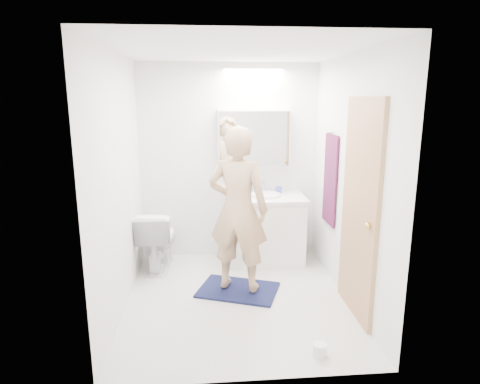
{
  "coord_description": "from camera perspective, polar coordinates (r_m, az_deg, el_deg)",
  "views": [
    {
      "loc": [
        -0.3,
        -3.82,
        1.99
      ],
      "look_at": [
        0.05,
        0.25,
        1.05
      ],
      "focal_mm": 30.84,
      "sensor_mm": 36.0,
      "label": 1
    }
  ],
  "objects": [
    {
      "name": "soap_bottle_a",
      "position": [
        5.07,
        0.09,
        0.82
      ],
      "size": [
        0.11,
        0.11,
        0.21
      ],
      "primitive_type": "imported",
      "rotation": [
        0.0,
        0.0,
        0.49
      ],
      "color": "#C6C180",
      "rests_on": "countertop"
    },
    {
      "name": "towel",
      "position": [
        4.67,
        12.36,
        1.67
      ],
      "size": [
        0.02,
        0.42,
        1.0
      ],
      "primitive_type": "cube",
      "color": "#13133B",
      "rests_on": "wall_right"
    },
    {
      "name": "sink_basin",
      "position": [
        5.0,
        3.56,
        -0.4
      ],
      "size": [
        0.36,
        0.36,
        0.03
      ],
      "primitive_type": "cylinder",
      "color": "white",
      "rests_on": "countertop"
    },
    {
      "name": "ceiling",
      "position": [
        3.85,
        -0.45,
        19.07
      ],
      "size": [
        2.5,
        2.5,
        0.0
      ],
      "primitive_type": "plane",
      "rotation": [
        3.14,
        0.0,
        0.0
      ],
      "color": "white",
      "rests_on": "floor"
    },
    {
      "name": "person",
      "position": [
        4.14,
        -0.27,
        -2.45
      ],
      "size": [
        0.72,
        0.59,
        1.68
      ],
      "primitive_type": "imported",
      "rotation": [
        0.0,
        0.0,
        2.79
      ],
      "color": "tan",
      "rests_on": "bath_rug"
    },
    {
      "name": "vanity_cabinet",
      "position": [
        5.1,
        3.54,
        -5.35
      ],
      "size": [
        0.9,
        0.55,
        0.78
      ],
      "primitive_type": "cube",
      "color": "white",
      "rests_on": "floor"
    },
    {
      "name": "medicine_cabinet",
      "position": [
        5.05,
        1.94,
        7.4
      ],
      "size": [
        0.88,
        0.14,
        0.7
      ],
      "primitive_type": "cube",
      "color": "white",
      "rests_on": "wall_back"
    },
    {
      "name": "toothbrush_cup",
      "position": [
        5.15,
        5.39,
        0.25
      ],
      "size": [
        0.1,
        0.1,
        0.08
      ],
      "primitive_type": "imported",
      "rotation": [
        0.0,
        0.0,
        -0.11
      ],
      "color": "#4652D3",
      "rests_on": "countertop"
    },
    {
      "name": "wall_back",
      "position": [
        5.14,
        -1.52,
        4.12
      ],
      "size": [
        2.5,
        0.0,
        2.5
      ],
      "primitive_type": "plane",
      "rotation": [
        1.57,
        0.0,
        0.0
      ],
      "color": "white",
      "rests_on": "floor"
    },
    {
      "name": "faucet",
      "position": [
        5.17,
        3.26,
        0.78
      ],
      "size": [
        0.02,
        0.02,
        0.16
      ],
      "primitive_type": "cylinder",
      "color": "#B5B6BA",
      "rests_on": "countertop"
    },
    {
      "name": "wall_left",
      "position": [
        3.98,
        -16.41,
        0.98
      ],
      "size": [
        0.0,
        2.5,
        2.5
      ],
      "primitive_type": "plane",
      "rotation": [
        1.57,
        0.0,
        1.57
      ],
      "color": "white",
      "rests_on": "floor"
    },
    {
      "name": "bath_rug",
      "position": [
        4.46,
        -0.26,
        -13.38
      ],
      "size": [
        0.94,
        0.79,
        0.02
      ],
      "primitive_type": "cube",
      "rotation": [
        0.0,
        0.0,
        -0.35
      ],
      "color": "#131B3B",
      "rests_on": "floor"
    },
    {
      "name": "mirror_panel",
      "position": [
        4.98,
        2.04,
        7.31
      ],
      "size": [
        0.84,
        0.01,
        0.66
      ],
      "primitive_type": "cube",
      "color": "silver",
      "rests_on": "medicine_cabinet"
    },
    {
      "name": "wall_front",
      "position": [
        2.7,
        1.68,
        -4.05
      ],
      "size": [
        2.5,
        0.0,
        2.5
      ],
      "primitive_type": "plane",
      "rotation": [
        -1.57,
        0.0,
        0.0
      ],
      "color": "white",
      "rests_on": "floor"
    },
    {
      "name": "door",
      "position": [
        3.86,
        16.22,
        -2.42
      ],
      "size": [
        0.04,
        0.8,
        2.0
      ],
      "primitive_type": "cube",
      "color": "tan",
      "rests_on": "wall_right"
    },
    {
      "name": "wall_right",
      "position": [
        4.14,
        14.94,
        1.53
      ],
      "size": [
        0.0,
        2.5,
        2.5
      ],
      "primitive_type": "plane",
      "rotation": [
        1.57,
        0.0,
        -1.57
      ],
      "color": "white",
      "rests_on": "floor"
    },
    {
      "name": "countertop",
      "position": [
        4.98,
        3.61,
        -0.88
      ],
      "size": [
        0.95,
        0.58,
        0.04
      ],
      "primitive_type": "cube",
      "color": "white",
      "rests_on": "vanity_cabinet"
    },
    {
      "name": "toilet_paper_roll",
      "position": [
        3.53,
        10.96,
        -20.64
      ],
      "size": [
        0.11,
        0.11,
        0.1
      ],
      "primitive_type": "cylinder",
      "color": "white",
      "rests_on": "floor"
    },
    {
      "name": "towel_hook",
      "position": [
        4.59,
        12.52,
        8.04
      ],
      "size": [
        0.07,
        0.02,
        0.02
      ],
      "primitive_type": "cylinder",
      "rotation": [
        0.0,
        1.57,
        0.0
      ],
      "color": "silver",
      "rests_on": "wall_right"
    },
    {
      "name": "floor",
      "position": [
        4.32,
        -0.39,
        -14.49
      ],
      "size": [
        2.5,
        2.5,
        0.0
      ],
      "primitive_type": "plane",
      "color": "silver",
      "rests_on": "ground"
    },
    {
      "name": "soap_bottle_b",
      "position": [
        5.11,
        1.2,
        0.67
      ],
      "size": [
        0.09,
        0.09,
        0.16
      ],
      "primitive_type": "imported",
      "rotation": [
        0.0,
        0.0,
        -0.2
      ],
      "color": "#6199D0",
      "rests_on": "countertop"
    },
    {
      "name": "door_knob",
      "position": [
        3.59,
        17.27,
        -4.47
      ],
      "size": [
        0.06,
        0.06,
        0.06
      ],
      "primitive_type": "sphere",
      "color": "gold",
      "rests_on": "door"
    },
    {
      "name": "toilet",
      "position": [
        4.98,
        -11.27,
        -6.4
      ],
      "size": [
        0.47,
        0.75,
        0.72
      ],
      "primitive_type": "imported",
      "rotation": [
        0.0,
        0.0,
        3.04
      ],
      "color": "white",
      "rests_on": "floor"
    }
  ]
}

